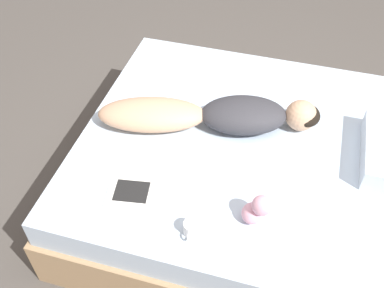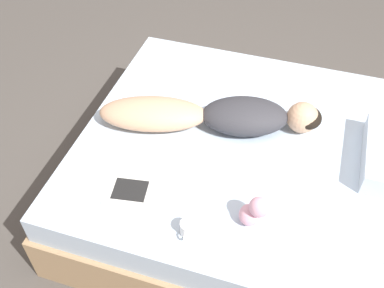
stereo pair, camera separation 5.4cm
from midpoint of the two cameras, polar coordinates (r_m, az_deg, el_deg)
name	(u,v)px [view 2 (the right image)]	position (r m, az deg, el deg)	size (l,w,h in m)	color
ground_plane	(248,201)	(3.19, 7.61, -7.15)	(12.00, 12.00, 0.00)	#4C4742
bed	(252,175)	(2.98, 8.12, -3.94)	(1.90, 2.19, 0.56)	tan
person	(214,115)	(2.80, 3.31, 3.67)	(0.59, 1.40, 0.20)	tan
open_magazine	(135,175)	(2.59, -6.68, -3.97)	(0.50, 0.34, 0.01)	white
coffee_mug	(188,228)	(2.31, 0.16, -10.64)	(0.11, 0.08, 0.08)	white
plush_toy	(254,211)	(2.33, 8.53, -8.44)	(0.12, 0.15, 0.19)	#DB9EB2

